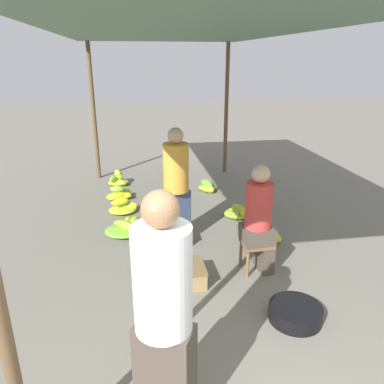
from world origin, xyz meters
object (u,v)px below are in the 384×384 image
at_px(banana_pile_right_0, 239,212).
at_px(crate_near, 176,235).
at_px(banana_pile_left_2, 124,207).
at_px(banana_pile_left_0, 127,227).
at_px(banana_pile_right_2, 264,238).
at_px(vendor_foreground, 164,315).
at_px(crate_mid, 185,274).
at_px(shopper_walking_mid, 176,184).
at_px(vendor_seated, 260,218).
at_px(stool, 256,247).
at_px(basin_black, 295,313).
at_px(banana_pile_left_1, 120,194).
at_px(banana_pile_right_1, 208,186).
at_px(banana_pile_left_3, 118,179).

bearing_deg(banana_pile_right_0, crate_near, -149.00).
bearing_deg(crate_near, banana_pile_left_2, 122.22).
height_order(banana_pile_left_0, banana_pile_right_2, banana_pile_left_0).
bearing_deg(vendor_foreground, banana_pile_right_2, 57.11).
height_order(crate_mid, shopper_walking_mid, shopper_walking_mid).
distance_m(vendor_seated, crate_near, 1.34).
distance_m(banana_pile_right_2, crate_mid, 1.41).
distance_m(stool, banana_pile_left_2, 2.51).
bearing_deg(basin_black, crate_near, 116.86).
height_order(banana_pile_left_0, banana_pile_left_1, banana_pile_left_1).
relative_size(banana_pile_right_0, crate_near, 1.19).
height_order(banana_pile_left_2, crate_near, banana_pile_left_2).
height_order(banana_pile_left_1, banana_pile_left_2, banana_pile_left_1).
xyz_separation_m(vendor_foreground, banana_pile_right_2, (1.55, 2.40, -0.81)).
xyz_separation_m(banana_pile_left_2, banana_pile_right_1, (1.53, 0.80, -0.00)).
relative_size(vendor_seated, shopper_walking_mid, 0.83).
xyz_separation_m(banana_pile_left_2, banana_pile_right_2, (1.86, -1.34, -0.02)).
bearing_deg(banana_pile_left_2, vendor_foreground, -85.32).
bearing_deg(stool, banana_pile_right_1, 89.79).
relative_size(banana_pile_left_2, banana_pile_left_3, 1.22).
distance_m(banana_pile_right_2, crate_near, 1.18).
height_order(stool, banana_pile_left_1, stool).
xyz_separation_m(vendor_foreground, stool, (1.21, 1.76, -0.57)).
height_order(banana_pile_left_2, banana_pile_right_0, banana_pile_left_2).
height_order(banana_pile_left_3, banana_pile_right_1, banana_pile_left_3).
bearing_deg(banana_pile_right_2, banana_pile_left_0, 161.96).
relative_size(banana_pile_left_0, banana_pile_right_2, 0.98).
xyz_separation_m(banana_pile_left_0, banana_pile_left_3, (-0.17, 2.17, 0.03)).
xyz_separation_m(stool, banana_pile_left_2, (-1.52, 1.99, -0.22)).
xyz_separation_m(stool, banana_pile_right_2, (0.34, 0.65, -0.24)).
xyz_separation_m(banana_pile_right_0, banana_pile_right_1, (-0.23, 1.27, 0.01)).
bearing_deg(vendor_seated, shopper_walking_mid, 132.50).
height_order(vendor_foreground, banana_pile_left_0, vendor_foreground).
bearing_deg(shopper_walking_mid, crate_near, -132.27).
distance_m(vendor_seated, banana_pile_left_1, 3.12).
distance_m(banana_pile_left_2, crate_mid, 2.22).
bearing_deg(vendor_foreground, banana_pile_left_0, 94.88).
height_order(vendor_foreground, crate_mid, vendor_foreground).
bearing_deg(banana_pile_right_0, shopper_walking_mid, -149.31).
distance_m(basin_black, crate_near, 2.01).
relative_size(vendor_seated, banana_pile_left_0, 2.13).
height_order(vendor_seated, banana_pile_right_0, vendor_seated).
height_order(vendor_foreground, banana_pile_right_2, vendor_foreground).
distance_m(banana_pile_right_0, banana_pile_right_2, 0.88).
bearing_deg(banana_pile_right_2, vendor_seated, -116.58).
relative_size(banana_pile_right_0, banana_pile_right_1, 0.91).
bearing_deg(shopper_walking_mid, banana_pile_left_2, 123.18).
relative_size(stool, vendor_seated, 0.29).
xyz_separation_m(banana_pile_left_0, banana_pile_left_2, (-0.05, 0.76, 0.01)).
height_order(vendor_seated, banana_pile_left_0, vendor_seated).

